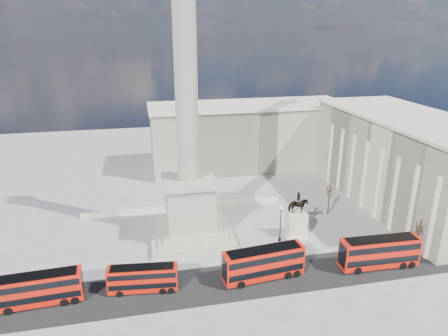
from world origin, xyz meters
The scene contains 18 objects.
ground centered at (0.00, 0.00, 0.00)m, with size 180.00×180.00×0.00m, color #9C9993.
asphalt_road centered at (5.00, -10.00, 0.00)m, with size 120.00×9.00×0.01m, color black.
nelsons_column centered at (0.00, 5.00, 12.92)m, with size 14.00×14.00×49.85m.
balustrade_wall centered at (0.00, 16.00, 0.55)m, with size 40.00×0.60×1.10m, color beige.
building_east centered at (45.00, 10.00, 9.32)m, with size 19.00×46.00×18.60m.
building_northeast centered at (20.00, 40.00, 8.32)m, with size 51.00×17.00×16.60m.
red_bus_a centered at (-8.46, -9.42, 2.04)m, with size 9.75×3.19×3.88m.
red_bus_b centered at (8.83, -10.02, 2.56)m, with size 12.25×4.02×4.88m.
red_bus_c centered at (27.00, -10.86, 2.59)m, with size 12.24×3.19×4.93m.
red_bus_e centered at (-21.96, -9.49, 2.37)m, with size 11.24×3.18×4.51m.
victorian_lamp centered at (14.81, -0.16, 3.87)m, with size 0.56×0.56×6.58m.
equestrian_statue centered at (18.23, 0.84, 2.95)m, with size 4.07×3.06×8.46m.
bare_tree_near centered at (34.22, -9.82, 5.57)m, with size 1.62×1.62×7.08m.
bare_tree_mid centered at (27.68, 7.87, 5.15)m, with size 1.73×1.73×6.54m.
bare_tree_far centered at (42.75, 6.54, 6.02)m, with size 1.87×1.87×7.65m.
pedestrian_walking centered at (14.90, -3.89, 0.91)m, with size 0.67×0.44×1.82m, color black.
pedestrian_standing centered at (28.36, -6.50, 0.88)m, with size 0.85×0.67×1.76m, color black.
pedestrian_crossing centered at (15.05, -5.55, 0.93)m, with size 1.09×0.45×1.86m, color black.
Camera 1 is at (-7.27, -57.86, 34.81)m, focal length 32.00 mm.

